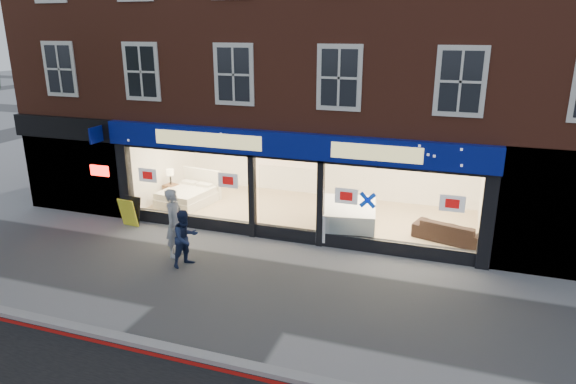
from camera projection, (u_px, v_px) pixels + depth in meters
The scene contains 12 objects.
ground at pixel (244, 287), 12.54m from camera, with size 120.00×120.00×0.00m, color gray.
kerb_line at pixel (178, 360), 9.75m from camera, with size 60.00×0.10×0.01m, color #8C0A07.
kerb_stone at pixel (184, 352), 9.91m from camera, with size 60.00×0.25×0.12m, color gray.
showroom_floor at pixel (307, 214), 17.25m from camera, with size 11.00×4.50×0.10m, color tan.
building at pixel (324, 7), 16.74m from camera, with size 19.00×8.26×10.30m.
display_bed at pixel (189, 195), 18.13m from camera, with size 1.82×2.11×1.07m.
bedside_table at pixel (172, 192), 18.58m from camera, with size 0.45×0.45×0.55m, color brown.
mattress_stack at pixel (347, 218), 15.59m from camera, with size 2.00×2.37×0.83m.
sofa at pixel (450, 231), 14.94m from camera, with size 2.05×0.80×0.60m, color black.
a_board at pixel (130, 212), 16.27m from camera, with size 0.61×0.39×0.94m, color yellow.
pedestrian_grey at pixel (175, 223), 14.00m from camera, with size 0.70×0.46×1.92m, color #A0A3A7.
pedestrian_blue at pixel (185, 238), 13.45m from camera, with size 0.75×0.58×1.54m, color #192446.
Camera 1 is at (4.69, -10.26, 6.03)m, focal length 32.00 mm.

